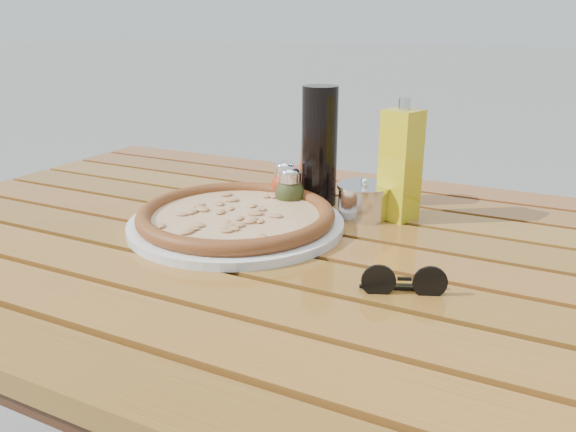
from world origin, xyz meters
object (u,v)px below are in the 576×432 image
at_px(soda_can, 317,170).
at_px(olive_oil_cruet, 400,165).
at_px(parmesan_tin, 364,200).
at_px(plate, 236,224).
at_px(dark_bottle, 319,146).
at_px(pizza, 236,215).
at_px(sunglasses, 404,283).
at_px(table, 283,280).
at_px(oregano_shaker, 290,190).
at_px(pepper_shaker, 285,183).

height_order(soda_can, olive_oil_cruet, olive_oil_cruet).
distance_m(olive_oil_cruet, parmesan_tin, 0.09).
distance_m(plate, dark_bottle, 0.22).
height_order(pizza, sunglasses, sunglasses).
height_order(plate, sunglasses, sunglasses).
bearing_deg(dark_bottle, plate, -110.53).
bearing_deg(parmesan_tin, dark_bottle, 160.50).
distance_m(soda_can, sunglasses, 0.41).
distance_m(table, oregano_shaker, 0.18).
height_order(pizza, olive_oil_cruet, olive_oil_cruet).
distance_m(oregano_shaker, sunglasses, 0.37).
xyz_separation_m(pepper_shaker, sunglasses, (0.31, -0.28, -0.02)).
relative_size(plate, parmesan_tin, 3.34).
bearing_deg(table, dark_bottle, 96.03).
bearing_deg(sunglasses, pizza, 137.78).
bearing_deg(plate, oregano_shaker, 72.97).
distance_m(table, parmesan_tin, 0.21).
xyz_separation_m(pizza, olive_oil_cruet, (0.23, 0.17, 0.07)).
xyz_separation_m(dark_bottle, sunglasses, (0.25, -0.30, -0.09)).
distance_m(plate, soda_can, 0.22).
distance_m(plate, parmesan_tin, 0.23).
height_order(pepper_shaker, soda_can, soda_can).
height_order(table, sunglasses, sunglasses).
relative_size(pepper_shaker, oregano_shaker, 1.00).
bearing_deg(parmesan_tin, table, -118.01).
relative_size(plate, sunglasses, 3.36).
xyz_separation_m(table, dark_bottle, (-0.02, 0.19, 0.19)).
xyz_separation_m(pepper_shaker, soda_can, (0.05, 0.04, 0.02)).
distance_m(table, soda_can, 0.25).
xyz_separation_m(soda_can, parmesan_tin, (0.11, -0.06, -0.03)).
bearing_deg(pepper_shaker, pizza, -92.93).
relative_size(pepper_shaker, olive_oil_cruet, 0.39).
relative_size(oregano_shaker, soda_can, 0.68).
xyz_separation_m(plate, sunglasses, (0.32, -0.11, 0.01)).
bearing_deg(pepper_shaker, olive_oil_cruet, 1.26).
bearing_deg(plate, pizza, 0.00).
bearing_deg(pizza, plate, 0.00).
xyz_separation_m(table, pizza, (-0.09, 0.01, 0.10)).
relative_size(plate, soda_can, 3.00).
height_order(table, pepper_shaker, pepper_shaker).
height_order(pepper_shaker, dark_bottle, dark_bottle).
bearing_deg(soda_can, pizza, -105.66).
bearing_deg(parmesan_tin, sunglasses, -61.20).
bearing_deg(plate, olive_oil_cruet, 36.58).
height_order(plate, oregano_shaker, oregano_shaker).
relative_size(table, parmesan_tin, 12.99).
distance_m(pepper_shaker, sunglasses, 0.42).
xyz_separation_m(olive_oil_cruet, parmesan_tin, (-0.06, -0.02, -0.07)).
relative_size(plate, dark_bottle, 1.64).
relative_size(plate, olive_oil_cruet, 1.71).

